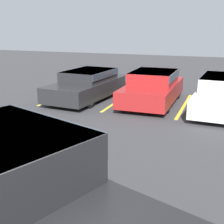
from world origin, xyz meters
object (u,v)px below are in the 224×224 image
(parked_sedan_a, at_px, (88,84))
(parked_sedan_b, at_px, (153,86))
(parked_sedan_c, at_px, (223,92))
(pickup_truck, at_px, (14,207))

(parked_sedan_a, distance_m, parked_sedan_b, 2.76)
(parked_sedan_a, relative_size, parked_sedan_c, 0.98)
(parked_sedan_c, bearing_deg, pickup_truck, -10.52)
(pickup_truck, distance_m, parked_sedan_a, 9.70)
(parked_sedan_b, height_order, parked_sedan_c, parked_sedan_b)
(parked_sedan_a, xyz_separation_m, parked_sedan_c, (5.45, 0.02, 0.03))
(parked_sedan_a, height_order, parked_sedan_c, parked_sedan_c)
(parked_sedan_b, relative_size, parked_sedan_c, 0.90)
(pickup_truck, height_order, parked_sedan_a, pickup_truck)
(pickup_truck, xyz_separation_m, parked_sedan_b, (-0.42, 9.34, -0.21))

